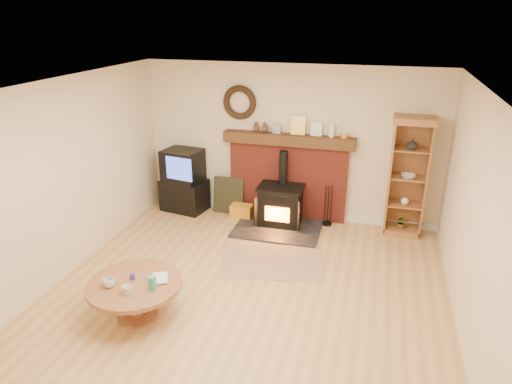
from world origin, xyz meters
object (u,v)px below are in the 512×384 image
(tv_unit, at_px, (184,182))
(curio_cabinet, at_px, (408,177))
(wood_stove, at_px, (280,207))
(coffee_table, at_px, (135,289))

(tv_unit, height_order, curio_cabinet, curio_cabinet)
(wood_stove, height_order, curio_cabinet, curio_cabinet)
(curio_cabinet, bearing_deg, wood_stove, -171.76)
(tv_unit, relative_size, curio_cabinet, 0.59)
(tv_unit, distance_m, curio_cabinet, 3.79)
(coffee_table, bearing_deg, wood_stove, 69.28)
(wood_stove, relative_size, coffee_table, 1.28)
(curio_cabinet, distance_m, coffee_table, 4.41)
(curio_cabinet, relative_size, coffee_table, 1.75)
(wood_stove, relative_size, curio_cabinet, 0.73)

